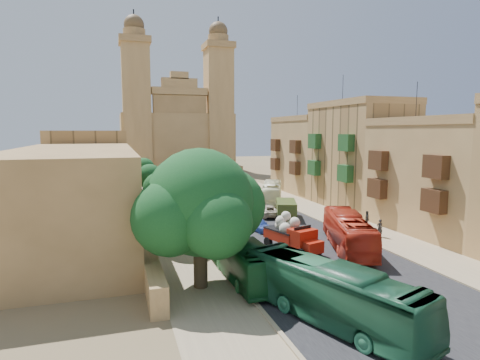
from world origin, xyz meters
TOP-DOWN VIEW (x-y plane):
  - ground at (0.00, 0.00)m, footprint 260.00×260.00m
  - road_surface at (0.00, 30.00)m, footprint 14.00×140.00m
  - sidewalk_east at (9.50, 30.00)m, footprint 5.00×140.00m
  - sidewalk_west at (-9.50, 30.00)m, footprint 5.00×140.00m
  - kerb_east at (7.00, 30.00)m, footprint 0.25×140.00m
  - kerb_west at (-7.00, 30.00)m, footprint 0.25×140.00m
  - townhouse_b at (15.95, 11.00)m, footprint 9.00×14.00m
  - townhouse_c at (15.95, 25.00)m, footprint 9.00×14.00m
  - townhouse_d at (15.95, 39.00)m, footprint 9.00×14.00m
  - west_wall at (-12.50, 20.00)m, footprint 1.00×40.00m
  - west_building_low at (-18.00, 18.00)m, footprint 10.00×28.00m
  - west_building_mid at (-18.00, 44.00)m, footprint 10.00×22.00m
  - church at (-0.00, 78.61)m, footprint 28.00×22.50m
  - ficus_tree at (-9.42, 4.01)m, footprint 8.92×8.21m
  - street_tree_a at (-10.00, 12.00)m, footprint 3.17×3.17m
  - street_tree_b at (-10.00, 24.00)m, footprint 3.53×3.53m
  - street_tree_c at (-10.00, 36.00)m, footprint 3.53×3.53m
  - street_tree_d at (-10.00, 48.00)m, footprint 3.60×3.60m
  - red_truck at (-0.61, 9.42)m, footprint 3.53×5.82m
  - olive_pickup at (4.00, 21.09)m, footprint 3.69×5.30m
  - bus_green_south at (-4.00, -2.63)m, footprint 6.36×11.40m
  - bus_green_north at (-6.50, 4.92)m, footprint 2.42×9.81m
  - bus_red_east at (4.08, 8.42)m, footprint 6.10×10.95m
  - bus_cream_east at (5.99, 30.53)m, footprint 6.54×10.63m
  - car_blue_a at (-1.00, 16.62)m, footprint 2.41×4.01m
  - car_white_a at (-2.73, 35.56)m, footprint 1.76×3.49m
  - car_cream at (2.30, 22.88)m, footprint 2.50×4.89m
  - car_dkblue at (-5.00, 46.45)m, footprint 1.82×3.99m
  - car_white_b at (2.50, 40.41)m, footprint 1.51×3.58m
  - car_blue_b at (-0.50, 53.69)m, footprint 1.79×4.45m
  - pedestrian_a at (9.09, 10.94)m, footprint 0.66×0.46m
  - pedestrian_c at (10.35, 14.75)m, footprint 0.74×1.08m

SIDE VIEW (x-z plane):
  - ground at x=0.00m, z-range 0.00..0.00m
  - road_surface at x=0.00m, z-range 0.00..0.01m
  - sidewalk_east at x=9.50m, z-range 0.00..0.01m
  - sidewalk_west at x=-9.50m, z-range 0.00..0.01m
  - kerb_east at x=7.00m, z-range 0.00..0.12m
  - kerb_west at x=-7.00m, z-range 0.00..0.12m
  - car_white_a at x=-2.73m, z-range 0.00..1.10m
  - car_dkblue at x=-5.00m, z-range 0.00..1.13m
  - car_white_b at x=2.50m, z-range 0.00..1.21m
  - car_blue_a at x=-1.00m, z-range 0.00..1.28m
  - car_cream at x=2.30m, z-range 0.00..1.32m
  - car_blue_b at x=-0.50m, z-range 0.00..1.44m
  - pedestrian_c at x=10.35m, z-range 0.00..1.71m
  - pedestrian_a at x=9.09m, z-range 0.00..1.71m
  - west_wall at x=-12.50m, z-range 0.00..1.80m
  - olive_pickup at x=4.00m, z-range -0.02..1.99m
  - bus_green_north at x=-6.50m, z-range 0.00..2.72m
  - red_truck at x=-0.61m, z-range -0.19..3.02m
  - bus_cream_east at x=5.99m, z-range 0.00..2.93m
  - bus_red_east at x=4.08m, z-range 0.00..2.99m
  - bus_green_south at x=-4.00m, z-range 0.00..3.12m
  - street_tree_a at x=-10.00m, z-range 0.82..5.70m
  - street_tree_b at x=-10.00m, z-range 0.92..6.34m
  - street_tree_c at x=-10.00m, z-range 0.92..6.35m
  - street_tree_d at x=-10.00m, z-range 0.94..6.47m
  - west_building_low at x=-18.00m, z-range 0.00..8.40m
  - west_building_mid at x=-18.00m, z-range 0.00..10.00m
  - ficus_tree at x=-9.42m, z-range 0.81..9.74m
  - townhouse_b at x=15.95m, z-range -1.79..13.11m
  - townhouse_d at x=15.95m, z-range -1.79..14.11m
  - townhouse_c at x=15.95m, z-range -1.79..15.61m
  - church at x=0.00m, z-range -8.63..27.67m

